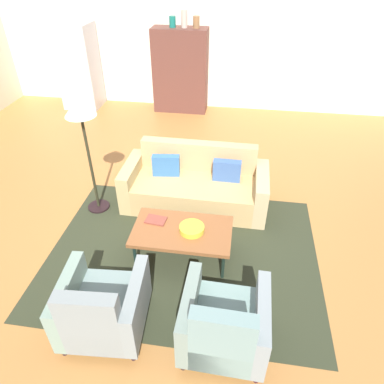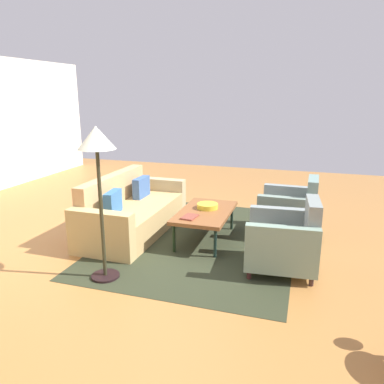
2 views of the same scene
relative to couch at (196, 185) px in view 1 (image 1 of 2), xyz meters
name	(u,v)px [view 1 (image 1 of 2)]	position (x,y,z in m)	size (l,w,h in m)	color
ground_plane	(171,213)	(-0.32, -0.36, -0.29)	(11.54, 11.54, 0.00)	#A56E37
wall_back	(206,45)	(-0.32, 3.86, 1.11)	(9.61, 0.12, 2.80)	silver
area_rug	(183,252)	(0.00, -1.14, -0.28)	(3.40, 2.60, 0.01)	#2B3120
couch	(196,185)	(0.00, 0.00, 0.00)	(2.11, 0.92, 0.86)	tan
coffee_table	(182,232)	(0.00, -1.19, 0.11)	(1.20, 0.70, 0.44)	black
armchair_left	(102,310)	(-0.60, -2.35, 0.06)	(0.86, 0.86, 0.88)	#3B1C1C
armchair_right	(224,327)	(0.60, -2.35, 0.06)	(0.82, 0.82, 0.88)	#331E20
fruit_bowl	(192,229)	(0.12, -1.19, 0.19)	(0.30, 0.30, 0.07)	gold
book_stack	(156,220)	(-0.35, -1.07, 0.16)	(0.27, 0.20, 0.02)	brown
cabinet	(181,71)	(-0.85, 3.52, 0.61)	(1.20, 0.51, 1.80)	brown
vase_tall	(172,22)	(-1.00, 3.51, 1.62)	(0.14, 0.14, 0.22)	#156B5D
vase_round	(184,19)	(-0.75, 3.51, 1.68)	(0.13, 0.13, 0.34)	#B9A898
vase_small	(196,22)	(-0.50, 3.51, 1.63)	(0.14, 0.14, 0.23)	olive
refrigerator	(79,67)	(-3.20, 3.41, 0.64)	(0.80, 0.73, 1.85)	#B7BABF
floor_lamp	(81,118)	(-1.42, -0.39, 1.16)	(0.40, 0.40, 1.72)	black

